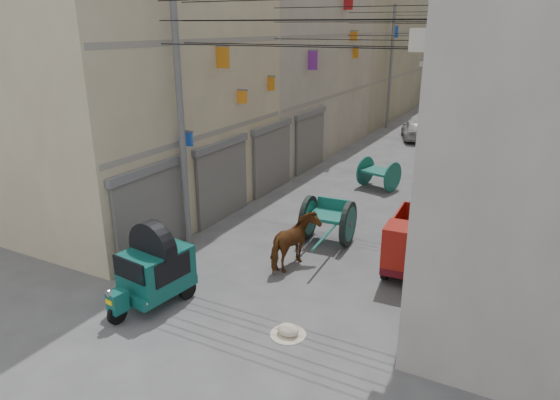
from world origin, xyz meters
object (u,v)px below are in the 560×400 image
Objects in this scene: auto_rickshaw at (154,267)px; distant_car_grey at (466,123)px; second_cart at (379,173)px; feed_sack at (288,330)px; tonga_cart at (328,220)px; distant_car_green at (447,101)px; distant_car_white at (415,129)px; horse at (295,243)px; mini_truck at (413,247)px.

auto_rickshaw reaches higher than distant_car_grey.
auto_rickshaw is 0.69× the size of distant_car_grey.
second_cart reaches higher than feed_sack.
distant_car_green is (-1.88, 30.69, -0.19)m from tonga_cart.
second_cart is at bearing 97.44° from feed_sack.
tonga_cart is 6.39× the size of feed_sack.
auto_rickshaw is at bearing 68.16° from distant_car_white.
distant_car_grey is (1.41, 14.73, -0.11)m from second_cart.
horse is 32.88m from distant_car_green.
auto_rickshaw is at bearing 61.97° from horse.
distant_car_white is 4.67m from distant_car_grey.
tonga_cart is at bearing -108.16° from distant_car_grey.
distant_car_green is at bearing 89.91° from tonga_cart.
feed_sack is at bearing 11.66° from auto_rickshaw.
feed_sack is at bearing 101.88° from distant_car_green.
tonga_cart is 0.85× the size of distant_car_green.
distant_car_grey is at bearing 114.30° from distant_car_green.
horse is 0.52× the size of distant_car_grey.
distant_car_grey is 0.90× the size of distant_car_green.
mini_truck is 3.32m from horse.
auto_rickshaw reaches higher than second_cart.
distant_car_white is (-2.52, 22.26, 0.50)m from feed_sack.
distant_car_green is (-3.13, 35.94, 0.44)m from feed_sack.
feed_sack is (-1.71, -4.32, -0.67)m from mini_truck.
auto_rickshaw reaches higher than distant_car_white.
horse is at bearing -108.21° from distant_car_grey.
feed_sack is at bearing -80.26° from tonga_cart.
horse is at bearing -73.00° from second_cart.
mini_truck reaches higher than horse.
second_cart is 11.63m from feed_sack.
tonga_cart is 17.06m from distant_car_white.
tonga_cart is at bearing 103.35° from feed_sack.
distant_car_white is at bearing 99.44° from distant_car_green.
feed_sack is at bearing -66.37° from second_cart.
tonga_cart is at bearing 159.30° from mini_truck.
horse is 23.18m from distant_car_grey.
distant_car_green is at bearing -81.63° from horse.
feed_sack is at bearing -114.88° from mini_truck.
horse is at bearing 63.97° from auto_rickshaw.
mini_truck is at bearing -100.31° from distant_car_grey.
horse reaches higher than distant_car_grey.
second_cart is (2.11, 11.79, -0.29)m from auto_rickshaw.
second_cart is at bearing 100.71° from distant_car_green.
distant_car_green is (-1.74, 32.83, -0.21)m from horse.
tonga_cart is 0.89× the size of distant_car_white.
second_cart is 8.41m from horse.
distant_car_green is (-0.61, 13.68, -0.06)m from distant_car_white.
auto_rickshaw is 4.71× the size of feed_sack.
mini_truck is at bearing -21.04° from tonga_cart.
distant_car_white is at bearing 94.56° from auto_rickshaw.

